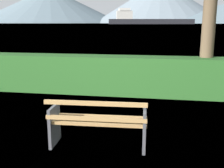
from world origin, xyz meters
The scene contains 6 objects.
ground_plane centered at (0.00, 0.00, 0.00)m, with size 1400.00×1400.00×0.00m, color #567A38.
water_surface centered at (0.00, 306.08, 0.00)m, with size 620.00×620.00×0.00m, color #7A99A8.
park_bench centered at (0.00, -0.06, 0.42)m, with size 1.62×0.65×0.87m.
hedge_row centered at (0.00, 3.47, 0.55)m, with size 13.80×0.77×1.10m, color #285B23.
cargo_ship_large centered at (-14.87, 295.90, 4.57)m, with size 90.99×32.43×16.33m.
distant_hills centered at (-15.67, 584.46, 34.71)m, with size 787.36×402.17×83.93m.
Camera 1 is at (0.94, -4.19, 2.04)m, focal length 43.81 mm.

